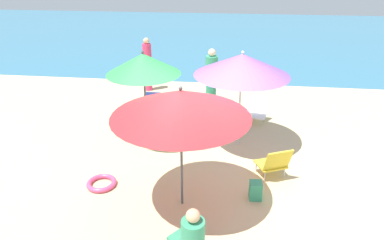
{
  "coord_description": "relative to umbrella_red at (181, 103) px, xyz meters",
  "views": [
    {
      "loc": [
        0.31,
        -5.34,
        3.74
      ],
      "look_at": [
        -0.47,
        1.13,
        0.7
      ],
      "focal_mm": 32.58,
      "sensor_mm": 36.0,
      "label": 1
    }
  ],
  "objects": [
    {
      "name": "umbrella_green",
      "position": [
        -1.07,
        2.02,
        -0.01
      ],
      "size": [
        1.53,
        1.53,
        2.07
      ],
      "color": "#4C4C51",
      "rests_on": "ground_plane"
    },
    {
      "name": "ground_plane",
      "position": [
        0.42,
        0.69,
        -1.81
      ],
      "size": [
        40.0,
        40.0,
        0.0
      ],
      "primitive_type": "plane",
      "color": "#D3BC8C"
    },
    {
      "name": "beach_bag",
      "position": [
        1.22,
        0.28,
        -1.65
      ],
      "size": [
        0.22,
        0.21,
        0.33
      ],
      "primitive_type": "cube",
      "rotation": [
        0.0,
        0.0,
        0.07
      ],
      "color": "#389970",
      "rests_on": "ground_plane"
    },
    {
      "name": "sea_water",
      "position": [
        0.42,
        14.26,
        -1.81
      ],
      "size": [
        40.0,
        16.0,
        0.01
      ],
      "primitive_type": "cube",
      "color": "teal",
      "rests_on": "ground_plane"
    },
    {
      "name": "person_c",
      "position": [
        0.28,
        -1.16,
        -1.4
      ],
      "size": [
        0.54,
        0.51,
        0.86
      ],
      "rotation": [
        0.0,
        0.0,
        2.45
      ],
      "color": "#389970",
      "rests_on": "ground_plane"
    },
    {
      "name": "umbrella_red",
      "position": [
        0.0,
        0.0,
        0.0
      ],
      "size": [
        2.11,
        2.11,
        2.08
      ],
      "color": "#4C4C51",
      "rests_on": "ground_plane"
    },
    {
      "name": "beach_chair_b",
      "position": [
        1.57,
        0.94,
        -1.48
      ],
      "size": [
        0.68,
        0.69,
        0.67
      ],
      "rotation": [
        0.0,
        0.0,
        1.99
      ],
      "color": "gold",
      "rests_on": "ground_plane"
    },
    {
      "name": "swim_ring",
      "position": [
        -1.52,
        0.33,
        -1.77
      ],
      "size": [
        0.54,
        0.54,
        0.09
      ],
      "primitive_type": "torus",
      "color": "#E54C7F",
      "rests_on": "ground_plane"
    },
    {
      "name": "beach_chair_d",
      "position": [
        1.35,
        3.45,
        -1.53
      ],
      "size": [
        0.66,
        0.61,
        0.56
      ],
      "rotation": [
        0.0,
        0.0,
        -1.82
      ],
      "color": "white",
      "rests_on": "ground_plane"
    },
    {
      "name": "beach_chair_a",
      "position": [
        -1.3,
        3.4,
        -1.5
      ],
      "size": [
        0.48,
        0.58,
        0.61
      ],
      "rotation": [
        0.0,
        0.0,
        -1.62
      ],
      "color": "navy",
      "rests_on": "ground_plane"
    },
    {
      "name": "person_a",
      "position": [
        0.19,
        3.91,
        -0.95
      ],
      "size": [
        0.32,
        0.32,
        1.7
      ],
      "rotation": [
        0.0,
        0.0,
        1.8
      ],
      "color": "#389970",
      "rests_on": "ground_plane"
    },
    {
      "name": "umbrella_purple",
      "position": [
        0.91,
        2.17,
        -0.0
      ],
      "size": [
        1.95,
        1.95,
        2.09
      ],
      "color": "silver",
      "rests_on": "ground_plane"
    },
    {
      "name": "beach_chair_c",
      "position": [
        0.1,
        3.25,
        -1.53
      ],
      "size": [
        0.74,
        0.73,
        0.55
      ],
      "rotation": [
        0.0,
        0.0,
        -0.61
      ],
      "color": "#33934C",
      "rests_on": "ground_plane"
    },
    {
      "name": "person_b",
      "position": [
        -1.84,
        5.37,
        -0.98
      ],
      "size": [
        0.27,
        0.27,
        1.62
      ],
      "rotation": [
        0.0,
        0.0,
        5.76
      ],
      "color": "#DB3866",
      "rests_on": "ground_plane"
    }
  ]
}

